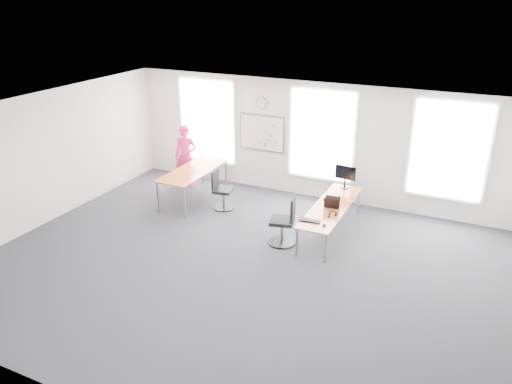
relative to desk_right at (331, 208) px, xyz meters
The scene contains 22 objects.
floor 2.52m from the desk_right, 118.64° to the right, with size 10.00×10.00×0.00m, color #26262B.
ceiling 3.41m from the desk_right, 118.64° to the right, with size 10.00×10.00×0.00m, color white.
wall_back 2.36m from the desk_right, 122.28° to the left, with size 10.00×10.00×0.00m, color white.
wall_front 6.32m from the desk_right, 100.79° to the right, with size 10.00×10.00×0.00m, color white.
wall_left 6.59m from the desk_right, 160.83° to the right, with size 10.00×10.00×0.00m, color white.
window_left 4.68m from the desk_right, 156.38° to the left, with size 1.60×0.06×2.20m, color white.
window_mid 2.29m from the desk_right, 115.53° to the left, with size 1.60×0.06×2.20m, color white.
window_right 3.01m from the desk_right, 40.61° to the left, with size 1.60×0.06×2.20m, color white.
desk_right is the anchor object (origin of this frame).
desk_left 3.79m from the desk_right, behind, with size 0.88×2.19×0.80m.
chair_right 1.16m from the desk_right, 129.06° to the right, with size 0.60×0.60×1.10m.
chair_left 2.87m from the desk_right, behind, with size 0.53×0.53×1.00m.
person 4.57m from the desk_right, 166.55° to the left, with size 0.63×0.41×1.72m, color #E72661.
whiteboard 3.25m from the desk_right, 144.11° to the left, with size 1.20×0.03×0.90m, color white.
wall_clock 3.56m from the desk_right, 144.11° to the left, with size 0.30×0.30×0.04m, color gray.
keyboard 0.95m from the desk_right, 100.34° to the right, with size 0.45×0.16×0.02m, color black.
mouse 1.03m from the desk_right, 80.37° to the right, with size 0.07×0.12×0.04m, color black.
lens_cap 0.60m from the desk_right, 77.34° to the right, with size 0.06×0.06×0.01m, color black.
headphones 0.50m from the desk_right, 69.50° to the right, with size 0.18×0.09×0.10m.
laptop_sleeve 0.22m from the desk_right, 70.16° to the right, with size 0.34×0.20×0.27m.
paper_stack 0.40m from the desk_right, 97.38° to the left, with size 0.29×0.22×0.10m, color #F5E3C2.
monitor 1.20m from the desk_right, 91.54° to the left, with size 0.51×0.21×0.57m.
Camera 1 is at (3.95, -7.62, 5.13)m, focal length 35.00 mm.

